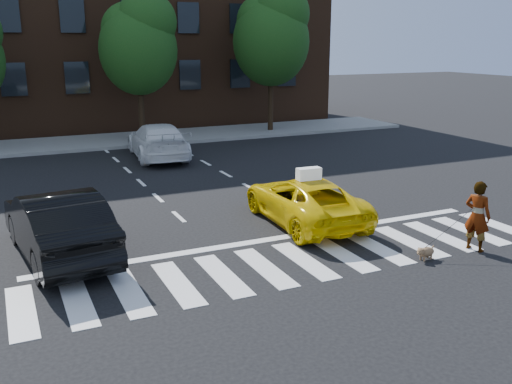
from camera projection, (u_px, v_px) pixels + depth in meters
ground at (304, 261)px, 12.97m from camera, size 120.00×120.00×0.00m
crosswalk at (304, 260)px, 12.97m from camera, size 13.00×2.40×0.01m
stop_line at (273, 239)px, 14.37m from camera, size 12.00×0.30×0.01m
sidewalk_far at (131, 139)px, 28.29m from camera, size 30.00×4.00×0.15m
building at (96, 20)px, 33.34m from camera, size 26.00×10.00×12.00m
tree_mid at (138, 40)px, 26.83m from camera, size 3.69×3.69×7.10m
tree_right at (272, 32)px, 29.56m from camera, size 4.00×4.00×7.70m
taxi at (304, 200)px, 15.56m from camera, size 2.25×4.57×1.25m
black_sedan at (58, 224)px, 13.05m from camera, size 2.21×4.93×1.57m
white_suv at (158, 141)px, 24.07m from camera, size 2.47×5.21×1.47m
woman at (477, 216)px, 13.42m from camera, size 0.59×0.72×1.70m
dog at (425, 252)px, 12.97m from camera, size 0.57×0.29×0.33m
taxi_sign at (309, 174)px, 15.19m from camera, size 0.66×0.31×0.32m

